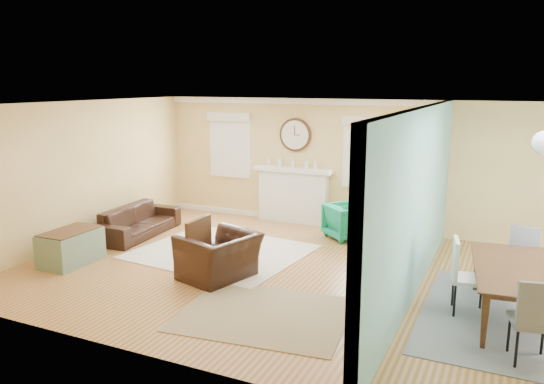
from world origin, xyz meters
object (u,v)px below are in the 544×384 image
object	(u,v)px
eames_chair	(219,256)
credenza	(407,242)
sofa	(138,221)
green_chair	(347,221)
dining_table	(522,295)

from	to	relation	value
eames_chair	credenza	xyz separation A→B (m)	(2.46, 1.77, 0.05)
sofa	eames_chair	xyz separation A→B (m)	(2.60, -1.34, 0.06)
green_chair	credenza	size ratio (longest dim) A/B	0.45
green_chair	dining_table	size ratio (longest dim) A/B	0.37
sofa	credenza	size ratio (longest dim) A/B	1.21
green_chair	credenza	xyz separation A→B (m)	(1.33, -1.08, 0.07)
eames_chair	credenza	distance (m)	3.03
sofa	green_chair	world-z (taller)	green_chair
sofa	credenza	world-z (taller)	credenza
dining_table	eames_chair	bearing A→B (deg)	87.26
sofa	eames_chair	size ratio (longest dim) A/B	1.81
green_chair	dining_table	bearing A→B (deg)	-179.02
credenza	dining_table	bearing A→B (deg)	-40.99
eames_chair	green_chair	world-z (taller)	eames_chair
green_chair	dining_table	xyz separation A→B (m)	(3.03, -2.55, 0.01)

